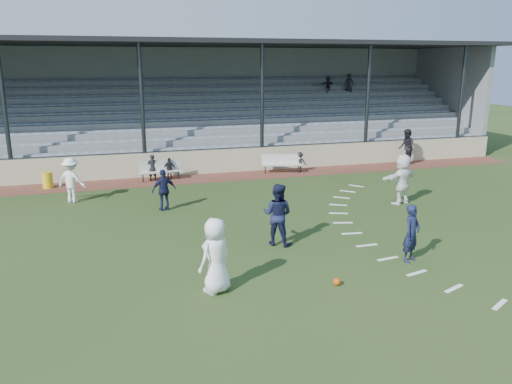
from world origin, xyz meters
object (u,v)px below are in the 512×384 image
bench_left (160,168)px  player_white_lead (216,256)px  player_navy_lead (412,233)px  bench_right (281,162)px  trash_bin (48,180)px  football (337,282)px  official (406,147)px

bench_left → player_white_lead: 12.48m
player_white_lead → player_navy_lead: size_ratio=1.14×
bench_left → bench_right: 6.09m
bench_right → player_navy_lead: (-0.27, -12.02, 0.25)m
trash_bin → football: size_ratio=3.64×
trash_bin → official: 18.35m
football → player_navy_lead: size_ratio=0.12×
bench_left → official: 13.32m
official → player_navy_lead: bearing=-12.4°
bench_right → football: bench_right is taller
official → football: bearing=-18.7°
football → player_navy_lead: player_navy_lead is taller
player_white_lead → official: 18.13m
player_white_lead → official: bearing=-169.1°
bench_left → player_navy_lead: player_navy_lead is taller
bench_right → official: size_ratio=1.04×
trash_bin → football: 15.22m
player_white_lead → official: (13.23, 12.40, 0.05)m
bench_left → official: (13.32, -0.07, 0.42)m
bench_right → official: bearing=13.0°
bench_right → trash_bin: bearing=-166.7°
trash_bin → player_navy_lead: 16.15m
bench_right → player_navy_lead: player_navy_lead is taller
player_white_lead → bench_right: bearing=-148.0°
bench_right → official: 7.24m
bench_left → player_navy_lead: 13.42m
bench_left → football: bearing=-83.3°
trash_bin → official: official is taller
player_navy_lead → bench_right: bearing=59.6°
bench_left → player_navy_lead: size_ratio=1.22×
bench_left → bench_right: size_ratio=1.00×
bench_right → player_white_lead: size_ratio=1.07×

